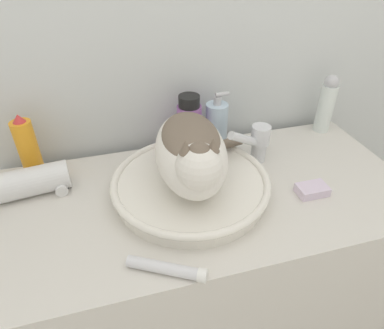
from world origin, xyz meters
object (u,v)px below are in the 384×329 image
mouthwash_bottle (189,125)px  cream_tube (168,269)px  cat (192,151)px  hair_dryer (34,182)px  lotion_bottle_white (326,104)px  soap_bar (312,190)px  soap_pump_bottle (216,125)px  spray_bottle_trigger (28,147)px  faucet (257,141)px

mouthwash_bottle → cream_tube: bearing=-110.7°
cat → hair_dryer: (-0.40, 0.12, -0.10)m
lotion_bottle_white → cat: bearing=-157.5°
lotion_bottle_white → soap_bar: 0.38m
soap_pump_bottle → lotion_bottle_white: 0.39m
cream_tube → hair_dryer: size_ratio=0.78×
soap_pump_bottle → cream_tube: 0.51m
soap_pump_bottle → cat: bearing=-122.9°
lotion_bottle_white → soap_bar: (-0.22, -0.30, -0.09)m
spray_bottle_trigger → hair_dryer: size_ratio=0.91×
spray_bottle_trigger → mouthwash_bottle: spray_bottle_trigger is taller
faucet → hair_dryer: 0.62m
mouthwash_bottle → cat: bearing=-103.8°
faucet → cream_tube: faucet is taller
spray_bottle_trigger → soap_bar: (0.72, -0.30, -0.07)m
cream_tube → soap_bar: size_ratio=1.99×
cream_tube → hair_dryer: bearing=129.1°
spray_bottle_trigger → cream_tube: 0.54m
hair_dryer → soap_pump_bottle: bearing=-177.4°
lotion_bottle_white → spray_bottle_trigger: lotion_bottle_white is taller
cat → soap_bar: bearing=83.1°
cat → faucet: (0.23, 0.10, -0.07)m
faucet → lotion_bottle_white: size_ratio=0.76×
cat → cream_tube: 0.28m
soap_bar → hair_dryer: bearing=164.0°
soap_bar → faucet: bearing=114.8°
cream_tube → mouthwash_bottle: bearing=69.3°
lotion_bottle_white → mouthwash_bottle: bearing=-180.0°
faucet → hair_dryer: faucet is taller
cat → cream_tube: bearing=-19.7°
cat → cream_tube: size_ratio=2.17×
soap_pump_bottle → hair_dryer: soap_pump_bottle is taller
faucet → hair_dryer: bearing=-23.8°
soap_pump_bottle → mouthwash_bottle: bearing=180.0°
hair_dryer → spray_bottle_trigger: bearing=-91.0°
hair_dryer → soap_bar: (0.71, -0.20, -0.02)m
mouthwash_bottle → cream_tube: 0.48m
mouthwash_bottle → hair_dryer: mouthwash_bottle is taller
faucet → lotion_bottle_white: lotion_bottle_white is taller
cat → lotion_bottle_white: size_ratio=1.76×
lotion_bottle_white → hair_dryer: (-0.92, -0.09, -0.06)m
lotion_bottle_white → hair_dryer: lotion_bottle_white is taller
soap_pump_bottle → spray_bottle_trigger: spray_bottle_trigger is taller
soap_pump_bottle → lotion_bottle_white: bearing=0.0°
lotion_bottle_white → mouthwash_bottle: size_ratio=1.07×
faucet → hair_dryer: (-0.62, 0.02, -0.03)m
cat → mouthwash_bottle: bearing=173.5°
lotion_bottle_white → soap_bar: size_ratio=2.46×
cat → spray_bottle_trigger: cat is taller
lotion_bottle_white → cream_tube: lotion_bottle_white is taller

